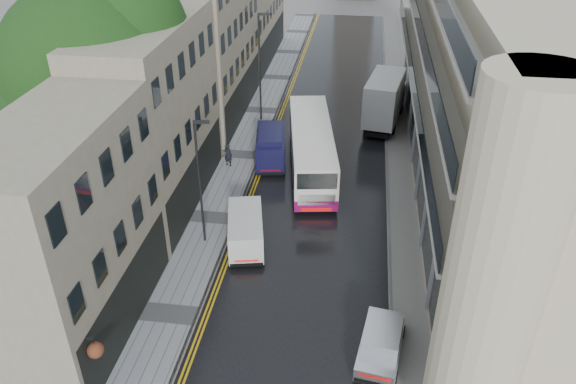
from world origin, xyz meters
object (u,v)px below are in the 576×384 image
(tree_near, at_px, (94,100))
(lamp_post_far, at_px, (260,69))
(silver_hatchback, at_px, (358,362))
(tree_far, at_px, (172,46))
(navy_van, at_px, (257,156))
(pedestrian, at_px, (228,155))
(cream_bus, at_px, (295,173))
(white_van, at_px, (230,248))
(lamp_post_near, at_px, (200,184))
(white_lorry, at_px, (367,106))

(tree_near, distance_m, lamp_post_far, 15.75)
(silver_hatchback, bearing_deg, tree_far, 130.58)
(navy_van, relative_size, pedestrian, 2.96)
(cream_bus, distance_m, lamp_post_far, 12.33)
(tree_far, relative_size, pedestrian, 7.51)
(silver_hatchback, distance_m, white_van, 9.61)
(lamp_post_near, bearing_deg, white_lorry, 54.95)
(lamp_post_far, bearing_deg, tree_near, -127.39)
(silver_hatchback, xyz_separation_m, white_van, (-6.94, 6.65, 0.24))
(tree_near, distance_m, silver_hatchback, 20.26)
(lamp_post_far, bearing_deg, tree_far, 176.93)
(cream_bus, bearing_deg, pedestrian, 139.80)
(cream_bus, height_order, white_van, cream_bus)
(silver_hatchback, height_order, lamp_post_near, lamp_post_near)
(white_van, relative_size, lamp_post_far, 0.51)
(silver_hatchback, relative_size, pedestrian, 2.35)
(tree_near, height_order, tree_far, tree_near)
(tree_near, relative_size, white_lorry, 1.76)
(cream_bus, distance_m, lamp_post_near, 7.58)
(cream_bus, xyz_separation_m, white_van, (-2.51, -7.44, -0.62))
(white_van, bearing_deg, tree_far, 102.85)
(silver_hatchback, height_order, pedestrian, pedestrian)
(lamp_post_near, distance_m, lamp_post_far, 17.07)
(pedestrian, bearing_deg, silver_hatchback, 138.15)
(pedestrian, xyz_separation_m, lamp_post_far, (0.83, 8.19, 3.43))
(tree_far, height_order, white_van, tree_far)
(tree_near, height_order, lamp_post_far, tree_near)
(tree_far, bearing_deg, white_lorry, 0.19)
(cream_bus, relative_size, white_van, 2.71)
(lamp_post_near, height_order, lamp_post_far, lamp_post_far)
(tree_far, distance_m, navy_van, 12.15)
(tree_far, height_order, lamp_post_far, tree_far)
(white_van, xyz_separation_m, navy_van, (-0.40, 9.99, 0.28))
(tree_near, xyz_separation_m, cream_bus, (11.11, 2.67, -5.34))
(silver_hatchback, xyz_separation_m, pedestrian, (-9.48, 17.15, 0.20))
(cream_bus, xyz_separation_m, lamp_post_near, (-4.37, -5.80, 2.16))
(cream_bus, bearing_deg, tree_far, 127.34)
(cream_bus, relative_size, lamp_post_far, 1.37)
(silver_hatchback, distance_m, navy_van, 18.19)
(pedestrian, bearing_deg, lamp_post_far, -76.57)
(tree_far, bearing_deg, white_van, -64.97)
(navy_van, xyz_separation_m, lamp_post_near, (-1.46, -8.35, 2.50))
(white_lorry, bearing_deg, tree_far, -169.73)
(cream_bus, xyz_separation_m, white_lorry, (4.32, 10.38, 0.49))
(silver_hatchback, relative_size, lamp_post_far, 0.46)
(tree_near, bearing_deg, navy_van, 32.46)
(tree_near, bearing_deg, silver_hatchback, -36.31)
(tree_far, relative_size, lamp_post_far, 1.46)
(navy_van, height_order, lamp_post_far, lamp_post_far)
(tree_near, xyz_separation_m, silver_hatchback, (15.54, -11.42, -6.19))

